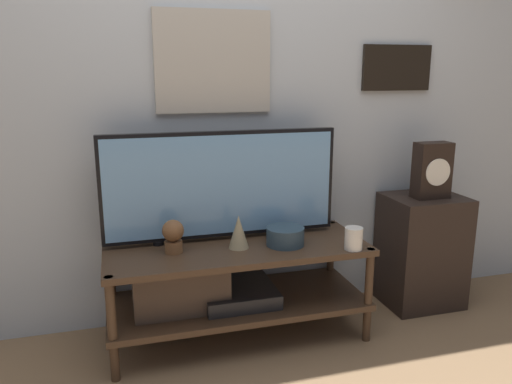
{
  "coord_description": "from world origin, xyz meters",
  "views": [
    {
      "loc": [
        -0.54,
        -1.94,
        1.31
      ],
      "look_at": [
        0.1,
        0.29,
        0.74
      ],
      "focal_mm": 35.0,
      "sensor_mm": 36.0,
      "label": 1
    }
  ],
  "objects_px": {
    "television": "(222,185)",
    "mantel_clock": "(432,170)",
    "vase_slim_bronze": "(240,232)",
    "decorative_bust": "(173,235)",
    "candle_jar": "(354,239)",
    "vase_wide_bowl": "(285,236)"
  },
  "relations": [
    {
      "from": "candle_jar",
      "to": "decorative_bust",
      "type": "bearing_deg",
      "value": 166.81
    },
    {
      "from": "vase_wide_bowl",
      "to": "vase_slim_bronze",
      "type": "bearing_deg",
      "value": 174.01
    },
    {
      "from": "television",
      "to": "candle_jar",
      "type": "bearing_deg",
      "value": -29.1
    },
    {
      "from": "television",
      "to": "mantel_clock",
      "type": "distance_m",
      "value": 1.15
    },
    {
      "from": "vase_wide_bowl",
      "to": "mantel_clock",
      "type": "bearing_deg",
      "value": 6.85
    },
    {
      "from": "vase_slim_bronze",
      "to": "mantel_clock",
      "type": "bearing_deg",
      "value": 4.25
    },
    {
      "from": "candle_jar",
      "to": "mantel_clock",
      "type": "bearing_deg",
      "value": 23.47
    },
    {
      "from": "television",
      "to": "decorative_bust",
      "type": "bearing_deg",
      "value": -154.93
    },
    {
      "from": "vase_slim_bronze",
      "to": "vase_wide_bowl",
      "type": "xyz_separation_m",
      "value": [
        0.22,
        -0.02,
        -0.04
      ]
    },
    {
      "from": "television",
      "to": "mantel_clock",
      "type": "height_order",
      "value": "television"
    },
    {
      "from": "vase_slim_bronze",
      "to": "candle_jar",
      "type": "height_order",
      "value": "vase_slim_bronze"
    },
    {
      "from": "mantel_clock",
      "to": "television",
      "type": "bearing_deg",
      "value": 176.88
    },
    {
      "from": "vase_slim_bronze",
      "to": "decorative_bust",
      "type": "height_order",
      "value": "vase_slim_bronze"
    },
    {
      "from": "candle_jar",
      "to": "vase_wide_bowl",
      "type": "bearing_deg",
      "value": 153.08
    },
    {
      "from": "mantel_clock",
      "to": "decorative_bust",
      "type": "bearing_deg",
      "value": -177.6
    },
    {
      "from": "vase_slim_bronze",
      "to": "decorative_bust",
      "type": "distance_m",
      "value": 0.31
    },
    {
      "from": "television",
      "to": "vase_wide_bowl",
      "type": "bearing_deg",
      "value": -31.31
    },
    {
      "from": "television",
      "to": "vase_slim_bronze",
      "type": "relative_size",
      "value": 7.23
    },
    {
      "from": "vase_slim_bronze",
      "to": "television",
      "type": "bearing_deg",
      "value": 110.05
    },
    {
      "from": "television",
      "to": "decorative_bust",
      "type": "xyz_separation_m",
      "value": [
        -0.26,
        -0.12,
        -0.2
      ]
    },
    {
      "from": "candle_jar",
      "to": "decorative_bust",
      "type": "height_order",
      "value": "decorative_bust"
    },
    {
      "from": "vase_wide_bowl",
      "to": "decorative_bust",
      "type": "height_order",
      "value": "decorative_bust"
    }
  ]
}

